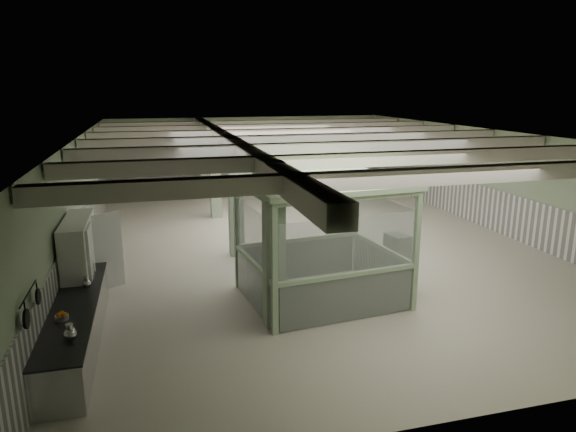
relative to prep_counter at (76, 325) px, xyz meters
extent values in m
plane|color=silver|center=(6.54, 5.94, -0.46)|extent=(20.00, 20.00, 0.00)
cube|color=white|center=(6.54, 5.94, 3.14)|extent=(14.00, 20.00, 0.02)
cube|color=#A3B994|center=(6.54, 15.94, 1.34)|extent=(14.00, 0.02, 3.60)
cube|color=#A3B994|center=(6.54, -4.06, 1.34)|extent=(14.00, 0.02, 3.60)
cube|color=#A3B994|center=(-0.46, 5.94, 1.34)|extent=(0.02, 20.00, 3.60)
cube|color=#A3B994|center=(13.54, 5.94, 1.34)|extent=(0.02, 20.00, 3.60)
cube|color=white|center=(-0.43, 5.94, 0.29)|extent=(0.05, 19.90, 1.50)
cube|color=white|center=(13.52, 5.94, 0.29)|extent=(0.05, 19.90, 1.50)
cube|color=white|center=(6.54, 15.91, 0.29)|extent=(13.90, 0.05, 1.50)
cube|color=beige|center=(4.04, 5.94, 2.92)|extent=(0.45, 19.90, 0.40)
cube|color=beige|center=(6.54, -1.56, 2.96)|extent=(13.90, 0.35, 0.32)
cube|color=beige|center=(6.54, 0.94, 2.96)|extent=(13.90, 0.35, 0.32)
cube|color=beige|center=(6.54, 3.44, 2.96)|extent=(13.90, 0.35, 0.32)
cube|color=beige|center=(6.54, 5.94, 2.96)|extent=(13.90, 0.35, 0.32)
cube|color=beige|center=(6.54, 8.44, 2.96)|extent=(13.90, 0.35, 0.32)
cube|color=beige|center=(6.54, 10.94, 2.96)|extent=(13.90, 0.35, 0.32)
cube|color=beige|center=(6.54, 13.44, 2.96)|extent=(13.90, 0.35, 0.32)
cube|color=#92A887|center=(4.04, -0.06, 1.34)|extent=(0.42, 0.42, 3.60)
cube|color=#92A887|center=(4.04, 4.94, 1.34)|extent=(0.42, 0.42, 3.60)
cube|color=#92A887|center=(4.04, 9.94, 1.34)|extent=(0.42, 0.42, 3.60)
cube|color=#92A887|center=(4.04, 13.94, 1.34)|extent=(0.42, 0.42, 3.60)
cylinder|color=black|center=(-0.39, -1.66, 1.39)|extent=(0.02, 1.20, 0.02)
cone|color=#2E3E30|center=(7.04, 0.94, 2.59)|extent=(0.44, 0.44, 0.22)
cone|color=#2E3E30|center=(7.04, 6.44, 2.59)|extent=(0.44, 0.44, 0.22)
cone|color=#2E3E30|center=(7.04, 11.44, 2.59)|extent=(0.44, 0.44, 0.22)
cube|color=#BCBDC1|center=(0.00, 0.00, -0.02)|extent=(0.83, 4.93, 0.88)
cube|color=black|center=(0.00, 0.00, 0.43)|extent=(0.87, 4.97, 0.04)
cylinder|color=#B2B2B7|center=(-0.12, -0.68, 0.48)|extent=(0.32, 0.32, 0.09)
cylinder|color=black|center=(-0.34, -2.16, 1.17)|extent=(0.04, 0.31, 0.31)
cylinder|color=black|center=(-0.34, -1.27, 1.17)|extent=(0.04, 0.27, 0.27)
cube|color=white|center=(-0.11, 2.08, 0.56)|extent=(0.56, 2.24, 2.05)
cube|color=white|center=(0.20, 1.56, 0.56)|extent=(0.06, 0.84, 1.95)
cube|color=white|center=(0.32, 2.68, 0.56)|extent=(0.71, 0.55, 1.95)
cube|color=silver|center=(0.24, 1.56, 0.56)|extent=(0.02, 0.05, 0.30)
cube|color=silver|center=(0.24, 2.59, 0.56)|extent=(0.02, 0.05, 0.30)
cube|color=#A6C49D|center=(3.94, -0.52, 0.96)|extent=(0.13, 0.13, 2.85)
cube|color=#A6C49D|center=(3.63, 2.31, 0.96)|extent=(0.13, 0.13, 2.85)
cube|color=#A6C49D|center=(7.34, -0.16, 0.96)|extent=(0.13, 0.13, 2.85)
cube|color=#A6C49D|center=(7.03, 2.67, 0.96)|extent=(0.13, 0.13, 2.85)
cube|color=#A6C49D|center=(5.48, 1.07, 2.45)|extent=(3.98, 3.47, 0.12)
cube|color=white|center=(5.64, -0.34, 0.09)|extent=(3.20, 0.40, 1.05)
cube|color=silver|center=(5.64, -0.34, 1.32)|extent=(3.20, 0.40, 1.22)
cube|color=white|center=(5.33, 2.49, 0.09)|extent=(3.20, 0.40, 1.05)
cube|color=silver|center=(5.33, 2.49, 1.32)|extent=(3.20, 0.40, 1.22)
cube|color=white|center=(3.79, 0.89, 0.09)|extent=(0.34, 2.64, 1.05)
cube|color=silver|center=(3.79, 0.89, 1.32)|extent=(0.34, 2.64, 1.22)
cube|color=white|center=(7.18, 1.26, 0.09)|extent=(0.34, 2.64, 1.05)
cube|color=silver|center=(7.18, 1.26, 1.32)|extent=(0.34, 2.64, 1.22)
cube|color=#535849|center=(7.66, 1.38, 0.23)|extent=(0.55, 0.70, 1.38)
camera|label=1|loc=(1.66, -10.13, 4.59)|focal=32.00mm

